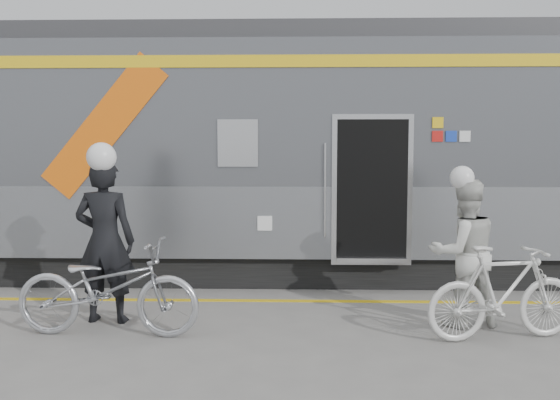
{
  "coord_description": "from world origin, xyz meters",
  "views": [
    {
      "loc": [
        0.43,
        -6.13,
        2.2
      ],
      "look_at": [
        0.22,
        1.6,
        1.5
      ],
      "focal_mm": 38.0,
      "sensor_mm": 36.0,
      "label": 1
    }
  ],
  "objects_px": {
    "woman": "(464,253)",
    "bicycle_right": "(503,293)",
    "man": "(105,241)",
    "bicycle_left": "(108,288)"
  },
  "relations": [
    {
      "from": "woman",
      "to": "bicycle_right",
      "type": "bearing_deg",
      "value": 107.41
    },
    {
      "from": "man",
      "to": "bicycle_left",
      "type": "bearing_deg",
      "value": 112.88
    },
    {
      "from": "woman",
      "to": "bicycle_right",
      "type": "relative_size",
      "value": 0.99
    },
    {
      "from": "man",
      "to": "bicycle_right",
      "type": "relative_size",
      "value": 1.13
    },
    {
      "from": "bicycle_left",
      "to": "bicycle_right",
      "type": "distance_m",
      "value": 4.54
    },
    {
      "from": "man",
      "to": "woman",
      "type": "relative_size",
      "value": 1.14
    },
    {
      "from": "man",
      "to": "woman",
      "type": "xyz_separation_m",
      "value": [
        4.44,
        -0.04,
        -0.12
      ]
    },
    {
      "from": "man",
      "to": "bicycle_right",
      "type": "xyz_separation_m",
      "value": [
        4.74,
        -0.59,
        -0.48
      ]
    },
    {
      "from": "man",
      "to": "bicycle_right",
      "type": "height_order",
      "value": "man"
    },
    {
      "from": "bicycle_left",
      "to": "woman",
      "type": "height_order",
      "value": "woman"
    }
  ]
}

